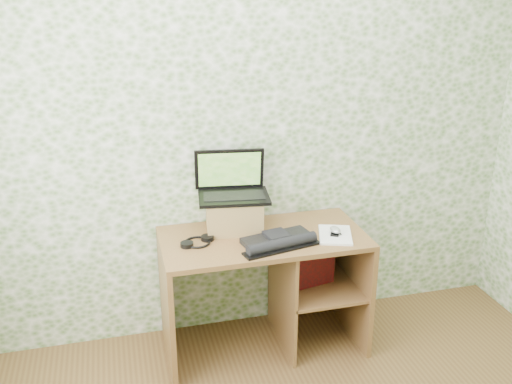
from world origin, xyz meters
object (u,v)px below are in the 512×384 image
object	(u,v)px
keyboard	(279,241)
notepad	(335,235)
desk	(274,273)
riser	(234,214)
laptop	(232,186)

from	to	relation	value
keyboard	notepad	world-z (taller)	keyboard
desk	riser	bearing A→B (deg)	152.48
keyboard	notepad	size ratio (longest dim) A/B	1.77
desk	riser	xyz separation A→B (m)	(-0.22, 0.12, 0.37)
desk	laptop	bearing A→B (deg)	144.20
laptop	notepad	xyz separation A→B (m)	(0.55, -0.29, -0.25)
laptop	riser	bearing A→B (deg)	-82.45
riser	laptop	xyz separation A→B (m)	(0.00, 0.04, 0.16)
keyboard	notepad	xyz separation A→B (m)	(0.35, 0.03, -0.02)
desk	keyboard	world-z (taller)	keyboard
riser	notepad	bearing A→B (deg)	-24.20
desk	notepad	world-z (taller)	notepad
riser	laptop	distance (m)	0.17
keyboard	riser	bearing A→B (deg)	113.63
desk	notepad	bearing A→B (deg)	-21.87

